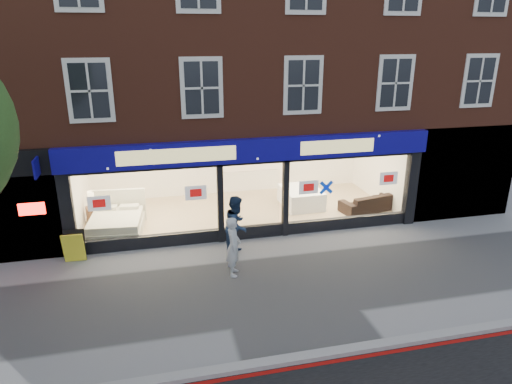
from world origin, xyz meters
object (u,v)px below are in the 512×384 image
object	(u,v)px
mattress_stack	(301,197)
pedestrian_blue	(237,225)
a_board	(74,246)
display_bed	(117,222)
sofa	(369,202)
pedestrian_grey	(233,246)

from	to	relation	value
mattress_stack	pedestrian_blue	xyz separation A→B (m)	(-3.06, -3.14, 0.47)
a_board	pedestrian_blue	size ratio (longest dim) A/B	0.51
a_board	display_bed	bearing A→B (deg)	58.94
sofa	a_board	distance (m)	10.10
sofa	a_board	world-z (taller)	a_board
display_bed	pedestrian_grey	size ratio (longest dim) A/B	1.32
sofa	a_board	xyz separation A→B (m)	(-9.98, -1.56, 0.05)
display_bed	a_board	bearing A→B (deg)	-117.85
pedestrian_grey	pedestrian_blue	xyz separation A→B (m)	(0.33, 1.21, 0.07)
sofa	pedestrian_blue	distance (m)	5.76
sofa	pedestrian_grey	distance (m)	6.58
mattress_stack	pedestrian_blue	size ratio (longest dim) A/B	0.96
mattress_stack	pedestrian_blue	bearing A→B (deg)	-134.22
sofa	pedestrian_grey	world-z (taller)	pedestrian_grey
display_bed	pedestrian_blue	world-z (taller)	pedestrian_blue
sofa	a_board	bearing A→B (deg)	-3.10
sofa	display_bed	bearing A→B (deg)	-12.72
display_bed	pedestrian_blue	bearing A→B (deg)	-27.02
mattress_stack	a_board	world-z (taller)	a_board
pedestrian_grey	mattress_stack	bearing A→B (deg)	-23.85
display_bed	mattress_stack	bearing A→B (deg)	12.94
sofa	pedestrian_blue	xyz separation A→B (m)	(-5.33, -2.14, 0.49)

